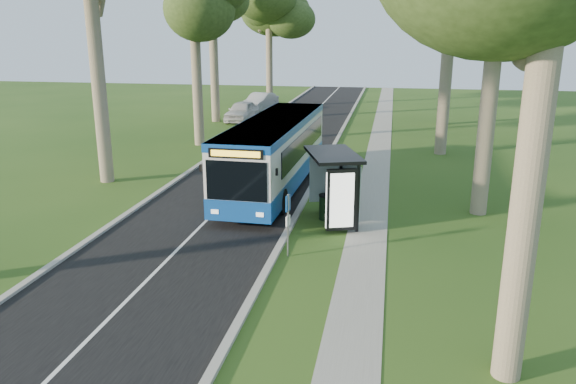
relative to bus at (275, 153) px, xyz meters
name	(u,v)px	position (x,y,z in m)	size (l,w,h in m)	color
ground	(276,254)	(1.75, -8.31, -1.75)	(120.00, 120.00, 0.00)	#264816
road	(249,178)	(-1.75, 1.69, -1.74)	(7.00, 100.00, 0.02)	black
kerb_east	(315,180)	(1.75, 1.69, -1.69)	(0.25, 100.00, 0.12)	#9E9B93
kerb_west	(186,174)	(-5.25, 1.69, -1.69)	(0.25, 100.00, 0.12)	#9E9B93
centre_line	(249,177)	(-1.75, 1.69, -1.73)	(0.12, 100.00, 0.01)	white
footpath	(374,183)	(4.75, 1.69, -1.74)	(1.50, 100.00, 0.02)	gray
bus	(275,153)	(0.00, 0.00, 0.00)	(3.01, 12.81, 3.38)	silver
bus_stop_sign	(288,217)	(2.19, -8.41, -0.35)	(0.13, 0.31, 2.21)	gray
bus_shelter	(335,176)	(3.41, -4.92, 0.25)	(2.76, 3.70, 2.83)	black
litter_bin	(326,207)	(3.00, -4.27, -1.22)	(0.60, 0.60, 1.05)	black
car_white	(242,111)	(-7.10, 20.19, -0.91)	(1.99, 4.95, 1.69)	silver
car_silver	(260,102)	(-7.03, 26.65, -0.91)	(1.79, 5.13, 1.69)	#A5A7AD
tree_west_e	(269,0)	(-6.75, 29.69, 8.55)	(5.20, 5.20, 13.89)	#7A6B56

